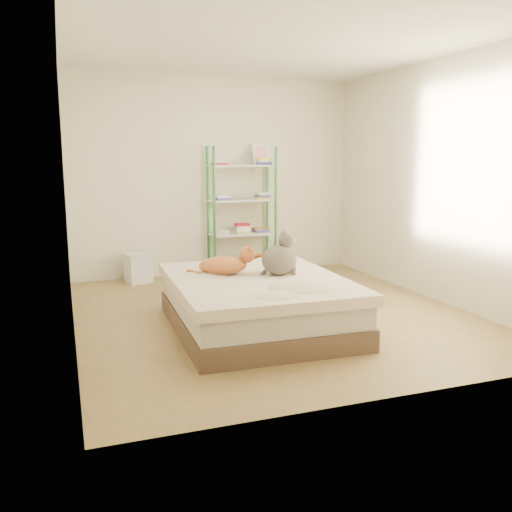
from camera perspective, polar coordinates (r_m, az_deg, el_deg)
name	(u,v)px	position (r m, az deg, el deg)	size (l,w,h in m)	color
room	(273,184)	(5.30, 1.77, 7.60)	(3.81, 4.21, 2.61)	#A17F4C
bed	(257,303)	(4.97, 0.08, -4.96)	(1.56, 1.92, 0.48)	brown
orange_cat	(223,263)	(5.03, -3.50, -0.74)	(0.53, 0.29, 0.22)	orange
grey_cat	(279,253)	(4.99, 2.45, 0.28)	(0.29, 0.35, 0.40)	gray
shelf_unit	(242,216)	(7.21, -1.46, 4.22)	(0.88, 0.36, 1.74)	#2D863B
cardboard_box	(277,278)	(6.27, 2.24, -2.33)	(0.56, 0.54, 0.41)	olive
white_bin	(138,268)	(6.96, -12.27, -1.20)	(0.39, 0.37, 0.38)	silver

